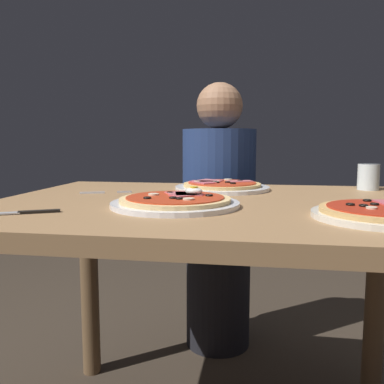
% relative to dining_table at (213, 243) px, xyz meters
% --- Properties ---
extents(dining_table, '(1.19, 0.89, 0.77)m').
position_rel_dining_table_xyz_m(dining_table, '(0.00, 0.00, 0.00)').
color(dining_table, '#9E754C').
rests_on(dining_table, ground).
extents(pizza_foreground, '(0.32, 0.32, 0.05)m').
position_rel_dining_table_xyz_m(pizza_foreground, '(-0.08, -0.11, 0.13)').
color(pizza_foreground, white).
rests_on(pizza_foreground, dining_table).
extents(pizza_across_left, '(0.31, 0.31, 0.03)m').
position_rel_dining_table_xyz_m(pizza_across_left, '(-0.00, 0.26, 0.13)').
color(pizza_across_left, white).
rests_on(pizza_across_left, dining_table).
extents(pizza_across_right, '(0.29, 0.29, 0.03)m').
position_rel_dining_table_xyz_m(pizza_across_right, '(0.38, -0.20, 0.13)').
color(pizza_across_right, silver).
rests_on(pizza_across_right, dining_table).
extents(water_glass_near, '(0.07, 0.07, 0.09)m').
position_rel_dining_table_xyz_m(water_glass_near, '(0.48, 0.34, 0.15)').
color(water_glass_near, silver).
rests_on(water_glass_near, dining_table).
extents(fork, '(0.15, 0.07, 0.00)m').
position_rel_dining_table_xyz_m(fork, '(-0.36, 0.10, 0.12)').
color(fork, silver).
rests_on(fork, dining_table).
extents(knife, '(0.18, 0.11, 0.01)m').
position_rel_dining_table_xyz_m(knife, '(-0.40, -0.27, 0.12)').
color(knife, silver).
rests_on(knife, dining_table).
extents(diner_person, '(0.32, 0.32, 1.18)m').
position_rel_dining_table_xyz_m(diner_person, '(-0.06, 0.71, -0.09)').
color(diner_person, black).
rests_on(diner_person, ground).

